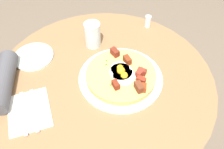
# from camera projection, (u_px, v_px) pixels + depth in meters

# --- Properties ---
(dining_table) EXTENTS (0.86, 0.86, 0.73)m
(dining_table) POSITION_uv_depth(u_px,v_px,m) (105.00, 102.00, 1.04)
(dining_table) COLOR olive
(dining_table) RESTS_ON ground_plane
(pizza_plate) EXTENTS (0.32, 0.32, 0.01)m
(pizza_plate) POSITION_uv_depth(u_px,v_px,m) (121.00, 78.00, 0.89)
(pizza_plate) COLOR silver
(pizza_plate) RESTS_ON dining_table
(breakfast_pizza) EXTENTS (0.27, 0.27, 0.05)m
(breakfast_pizza) POSITION_uv_depth(u_px,v_px,m) (122.00, 75.00, 0.88)
(breakfast_pizza) COLOR tan
(breakfast_pizza) RESTS_ON pizza_plate
(bread_plate) EXTENTS (0.16, 0.16, 0.01)m
(bread_plate) POSITION_uv_depth(u_px,v_px,m) (34.00, 57.00, 0.97)
(bread_plate) COLOR silver
(bread_plate) RESTS_ON dining_table
(napkin) EXTENTS (0.17, 0.20, 0.00)m
(napkin) POSITION_uv_depth(u_px,v_px,m) (29.00, 112.00, 0.80)
(napkin) COLOR white
(napkin) RESTS_ON dining_table
(fork) EXTENTS (0.05, 0.18, 0.00)m
(fork) POSITION_uv_depth(u_px,v_px,m) (34.00, 110.00, 0.80)
(fork) COLOR silver
(fork) RESTS_ON napkin
(knife) EXTENTS (0.05, 0.18, 0.00)m
(knife) POSITION_uv_depth(u_px,v_px,m) (24.00, 113.00, 0.79)
(knife) COLOR silver
(knife) RESTS_ON napkin
(water_glass) EXTENTS (0.07, 0.07, 0.11)m
(water_glass) POSITION_uv_depth(u_px,v_px,m) (93.00, 35.00, 0.99)
(water_glass) COLOR silver
(water_glass) RESTS_ON dining_table
(salt_shaker) EXTENTS (0.03, 0.03, 0.06)m
(salt_shaker) POSITION_uv_depth(u_px,v_px,m) (148.00, 21.00, 1.09)
(salt_shaker) COLOR white
(salt_shaker) RESTS_ON dining_table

